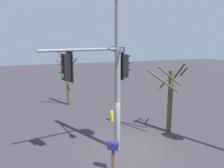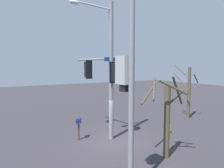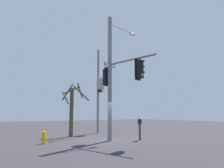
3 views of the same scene
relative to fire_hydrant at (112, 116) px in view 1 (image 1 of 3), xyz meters
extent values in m
plane|color=#342F36|center=(-4.14, 0.62, -0.34)|extent=(80.00, 80.00, 0.00)
cylinder|color=slate|center=(-3.96, 1.04, 3.90)|extent=(0.28, 0.28, 8.49)
cylinder|color=slate|center=(-4.33, 2.84, 4.73)|extent=(0.84, 3.62, 0.12)
cube|color=black|center=(-4.46, 3.51, 4.03)|extent=(0.42, 0.38, 1.10)
cube|color=black|center=(-4.42, 3.35, 4.03)|extent=(0.55, 0.18, 1.30)
cylinder|color=#2F0403|center=(-4.51, 3.67, 4.37)|extent=(0.22, 0.09, 0.22)
cube|color=black|center=(-4.52, 3.75, 4.49)|extent=(0.24, 0.21, 0.06)
cylinder|color=#352504|center=(-4.51, 3.67, 4.03)|extent=(0.22, 0.09, 0.22)
cube|color=black|center=(-4.52, 3.75, 4.15)|extent=(0.24, 0.21, 0.06)
cylinder|color=#19D147|center=(-4.51, 3.67, 3.69)|extent=(0.22, 0.09, 0.22)
cube|color=black|center=(-4.52, 3.75, 3.81)|extent=(0.24, 0.21, 0.06)
cylinder|color=slate|center=(-4.46, 3.51, 4.65)|extent=(0.04, 0.04, 0.15)
cube|color=black|center=(-3.89, 0.68, 3.90)|extent=(0.40, 0.35, 1.10)
cube|color=black|center=(-3.92, 0.85, 3.90)|extent=(0.56, 0.11, 1.30)
cylinder|color=#2F0403|center=(-3.87, 0.52, 4.24)|extent=(0.22, 0.06, 0.22)
cube|color=black|center=(-3.86, 0.45, 4.36)|extent=(0.23, 0.19, 0.06)
cylinder|color=#352504|center=(-3.87, 0.52, 3.90)|extent=(0.22, 0.06, 0.22)
cube|color=black|center=(-3.86, 0.45, 4.02)|extent=(0.23, 0.19, 0.06)
cylinder|color=#19D147|center=(-3.87, 0.52, 3.56)|extent=(0.22, 0.06, 0.22)
cube|color=black|center=(-3.86, 0.45, 3.68)|extent=(0.23, 0.19, 0.06)
cube|color=navy|center=(-3.96, 1.04, 4.70)|extent=(1.08, 0.29, 0.24)
cube|color=white|center=(-3.97, 1.06, 4.70)|extent=(0.97, 0.25, 0.18)
cylinder|color=yellow|center=(0.00, 0.00, -0.07)|extent=(0.24, 0.24, 0.55)
sphere|color=yellow|center=(0.00, 0.00, 0.29)|extent=(0.20, 0.20, 0.20)
cylinder|color=yellow|center=(-0.14, 0.00, -0.04)|extent=(0.10, 0.09, 0.09)
cylinder|color=yellow|center=(0.14, 0.00, -0.04)|extent=(0.10, 0.09, 0.09)
cube|color=#4C3823|center=(-5.80, 1.90, 0.18)|extent=(0.10, 0.10, 1.05)
cube|color=navy|center=(-5.80, 1.90, 0.83)|extent=(0.45, 0.50, 0.24)
cylinder|color=navy|center=(-5.80, 1.90, 0.95)|extent=(0.45, 0.50, 0.24)
cylinder|color=#47412A|center=(-2.86, -2.67, 1.52)|extent=(0.30, 0.30, 3.74)
cylinder|color=#47412A|center=(-3.29, -1.81, 2.92)|extent=(1.79, 0.97, 1.03)
cylinder|color=#47412A|center=(-2.31, -2.63, 2.63)|extent=(0.18, 1.17, 1.06)
cylinder|color=#47412A|center=(-3.12, -3.29, 3.30)|extent=(1.33, 0.62, 0.73)
cylinder|color=#47412A|center=(-3.35, -2.22, 3.17)|extent=(1.01, 1.08, 1.08)
cylinder|color=#47412A|center=(-2.71, -3.15, 3.12)|extent=(1.08, 0.43, 1.45)
cylinder|color=#4D3F29|center=(4.67, 2.22, 1.91)|extent=(0.26, 0.26, 4.51)
cylinder|color=#4D3F29|center=(4.86, 1.69, 3.20)|extent=(1.14, 0.50, 0.88)
cylinder|color=#4D3F29|center=(3.79, 2.54, 3.95)|extent=(0.75, 1.82, 0.86)
cylinder|color=#4D3F29|center=(3.80, 2.35, 2.95)|extent=(0.37, 1.80, 1.39)
camera|label=1|loc=(-14.12, 4.78, 5.25)|focal=36.90mm
camera|label=2|loc=(-10.35, -10.08, 4.31)|focal=33.25mm
camera|label=3|loc=(3.88, 12.72, 1.39)|focal=33.83mm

